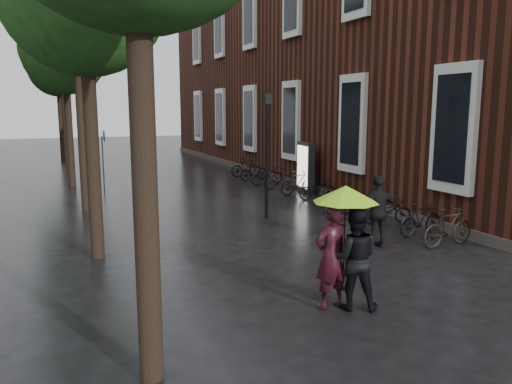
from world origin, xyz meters
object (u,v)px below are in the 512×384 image
person_black (354,258)px  ad_lightbox (305,167)px  person_burgundy (331,256)px  parked_bicycles (316,188)px  lamp_post (267,144)px  pedestrian_walking (378,212)px

person_black → ad_lightbox: bearing=-85.8°
person_burgundy → ad_lightbox: size_ratio=0.90×
person_burgundy → person_black: bearing=147.7°
parked_bicycles → lamp_post: size_ratio=3.76×
lamp_post → pedestrian_walking: bearing=-74.3°
person_burgundy → pedestrian_walking: person_burgundy is taller
person_burgundy → lamp_post: 7.68m
person_black → parked_bicycles: (4.74, 9.65, -0.47)m
pedestrian_walking → ad_lightbox: ad_lightbox is taller
pedestrian_walking → ad_lightbox: (2.38, 8.28, 0.13)m
parked_bicycles → ad_lightbox: 1.92m
pedestrian_walking → parked_bicycles: pedestrian_walking is taller
lamp_post → ad_lightbox: bearing=47.8°
parked_bicycles → person_burgundy: bearing=-118.3°
person_burgundy → lamp_post: bearing=-114.2°
person_burgundy → parked_bicycles: (5.11, 9.48, -0.51)m
pedestrian_walking → lamp_post: (-1.21, 4.31, 1.49)m
ad_lightbox → lamp_post: lamp_post is taller
pedestrian_walking → parked_bicycles: bearing=-104.8°
person_black → pedestrian_walking: pedestrian_walking is taller
person_burgundy → ad_lightbox: 12.55m
person_burgundy → pedestrian_walking: 4.37m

